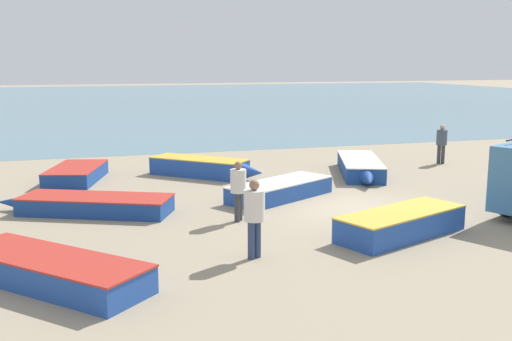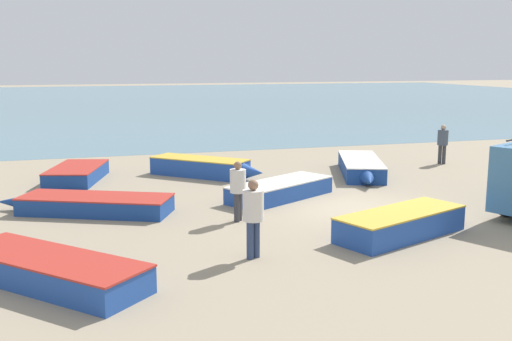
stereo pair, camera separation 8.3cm
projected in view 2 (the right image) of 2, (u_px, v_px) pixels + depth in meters
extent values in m
plane|color=gray|center=(351.00, 208.00, 17.78)|extent=(200.00, 200.00, 0.00)
cube|color=slate|center=(148.00, 100.00, 66.78)|extent=(120.00, 80.00, 0.01)
cylinder|color=black|center=(507.00, 203.00, 16.78)|extent=(0.79, 0.53, 0.77)
cube|color=navy|center=(361.00, 167.00, 23.01)|extent=(2.80, 4.50, 0.56)
cone|color=navy|center=(369.00, 180.00, 20.45)|extent=(0.83, 1.07, 0.53)
cube|color=silver|center=(361.00, 161.00, 22.97)|extent=(1.28, 0.64, 0.05)
cube|color=silver|center=(361.00, 159.00, 22.96)|extent=(2.83, 4.55, 0.04)
cube|color=#234CA3|center=(200.00, 167.00, 22.69)|extent=(3.56, 3.42, 0.64)
cone|color=#234CA3|center=(253.00, 172.00, 21.72)|extent=(1.01, 1.00, 0.61)
cube|color=gold|center=(200.00, 161.00, 22.64)|extent=(0.92, 0.97, 0.05)
cube|color=gold|center=(200.00, 159.00, 22.63)|extent=(3.60, 3.45, 0.04)
cube|color=#234CA3|center=(50.00, 271.00, 11.68)|extent=(3.90, 4.00, 0.52)
cube|color=#B22D23|center=(49.00, 261.00, 11.64)|extent=(1.05, 1.01, 0.05)
cube|color=#B22D23|center=(49.00, 257.00, 11.63)|extent=(3.93, 4.04, 0.04)
cube|color=#234CA3|center=(280.00, 190.00, 18.97)|extent=(3.88, 3.01, 0.51)
cone|color=#234CA3|center=(323.00, 180.00, 20.58)|extent=(0.95, 0.82, 0.48)
cube|color=silver|center=(280.00, 185.00, 18.94)|extent=(0.79, 1.17, 0.05)
cube|color=silver|center=(280.00, 182.00, 18.92)|extent=(3.92, 3.04, 0.04)
cube|color=navy|center=(96.00, 205.00, 17.12)|extent=(4.45, 3.07, 0.46)
cone|color=navy|center=(11.00, 202.00, 17.48)|extent=(1.03, 0.79, 0.44)
cube|color=#B22D23|center=(96.00, 200.00, 17.09)|extent=(0.73, 1.28, 0.05)
cube|color=#B22D23|center=(95.00, 197.00, 17.07)|extent=(4.50, 3.10, 0.04)
cube|color=#234CA3|center=(401.00, 225.00, 14.84)|extent=(3.81, 2.52, 0.60)
cone|color=#234CA3|center=(452.00, 211.00, 16.18)|extent=(0.95, 0.82, 0.57)
cube|color=gold|center=(401.00, 215.00, 14.80)|extent=(0.62, 1.17, 0.05)
cube|color=gold|center=(401.00, 212.00, 14.79)|extent=(3.85, 2.54, 0.04)
cube|color=navy|center=(77.00, 174.00, 21.77)|extent=(2.41, 3.52, 0.49)
cone|color=navy|center=(91.00, 165.00, 23.69)|extent=(0.64, 0.80, 0.46)
cube|color=#B22D23|center=(77.00, 169.00, 21.74)|extent=(1.47, 0.59, 0.05)
cube|color=#B22D23|center=(77.00, 167.00, 21.72)|extent=(2.43, 3.55, 0.04)
cylinder|color=navy|center=(250.00, 240.00, 13.12)|extent=(0.16, 0.16, 0.86)
cylinder|color=navy|center=(256.00, 239.00, 13.24)|extent=(0.16, 0.16, 0.86)
cylinder|color=silver|center=(253.00, 205.00, 13.04)|extent=(0.47, 0.47, 0.68)
sphere|color=#8C664C|center=(253.00, 185.00, 12.96)|extent=(0.23, 0.23, 0.23)
cylinder|color=#38383D|center=(444.00, 155.00, 25.26)|extent=(0.15, 0.15, 0.81)
cylinder|color=#38383D|center=(440.00, 154.00, 25.32)|extent=(0.15, 0.15, 0.81)
cylinder|color=#424C5B|center=(443.00, 137.00, 25.16)|extent=(0.44, 0.44, 0.64)
sphere|color=tan|center=(443.00, 127.00, 25.09)|extent=(0.22, 0.22, 0.22)
cylinder|color=#38383D|center=(239.00, 206.00, 16.31)|extent=(0.15, 0.15, 0.80)
cylinder|color=#38383D|center=(237.00, 208.00, 16.15)|extent=(0.15, 0.15, 0.80)
cylinder|color=silver|center=(238.00, 181.00, 16.10)|extent=(0.43, 0.43, 0.63)
sphere|color=#8C664C|center=(238.00, 165.00, 16.02)|extent=(0.22, 0.22, 0.22)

